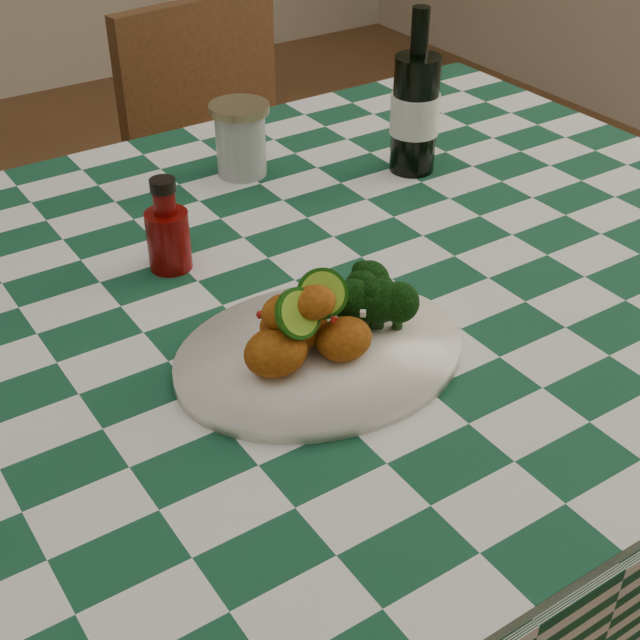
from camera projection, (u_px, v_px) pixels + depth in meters
dining_table at (239, 531)px, 1.29m from camera, size 1.66×1.06×0.79m
plate at (320, 355)px, 0.97m from camera, size 0.35×0.29×0.02m
fried_chicken_pile at (310, 320)px, 0.93m from camera, size 0.13×0.10×0.08m
broccoli_side at (369, 300)px, 0.99m from camera, size 0.08×0.08×0.06m
ketchup_bottle at (167, 224)px, 1.10m from camera, size 0.07×0.07×0.12m
mason_jar at (241, 140)px, 1.33m from camera, size 0.11×0.11×0.11m
beer_bottle at (416, 92)px, 1.31m from camera, size 0.09×0.09×0.25m
wooden_chair_right at (254, 214)px, 2.00m from camera, size 0.45×0.46×0.87m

